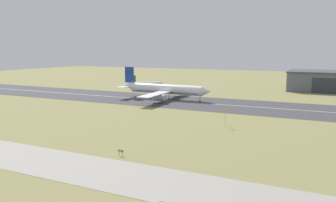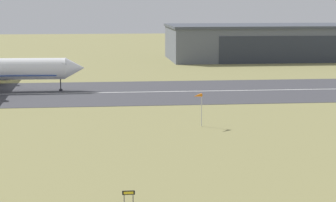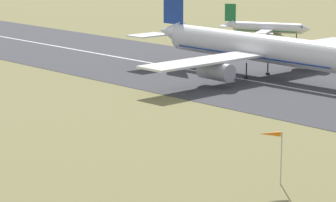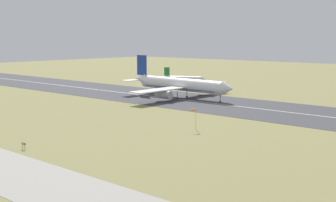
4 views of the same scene
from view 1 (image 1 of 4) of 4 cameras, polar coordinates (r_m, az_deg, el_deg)
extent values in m
plane|color=olive|center=(106.92, 4.43, -5.66)|extent=(684.70, 684.70, 0.00)
cube|color=#3D3D42|center=(162.42, 11.88, -0.80)|extent=(444.70, 42.03, 0.06)
cube|color=silver|center=(162.42, 11.88, -0.79)|extent=(400.23, 0.70, 0.01)
cube|color=gray|center=(72.30, -7.36, -12.93)|extent=(333.52, 16.44, 0.05)
cylinder|color=white|center=(178.95, -0.36, 2.09)|extent=(41.78, 5.90, 5.53)
cone|color=white|center=(170.63, 6.74, 1.70)|extent=(4.85, 5.34, 5.30)
cone|color=white|center=(190.06, -6.95, 2.71)|extent=(6.42, 4.84, 4.78)
cube|color=black|center=(171.30, 5.92, 2.10)|extent=(1.17, 4.49, 0.45)
cube|color=navy|center=(179.13, -0.36, 1.63)|extent=(37.58, 5.57, 0.44)
cube|color=white|center=(164.80, -2.36, 1.18)|extent=(6.72, 25.93, 0.44)
cylinder|color=#A8A8B2|center=(166.34, -1.64, 0.60)|extent=(6.91, 3.37, 3.31)
cube|color=white|center=(192.88, 1.80, 2.31)|extent=(6.72, 25.93, 0.44)
cylinder|color=#A8A8B2|center=(190.73, 1.91, 1.66)|extent=(6.91, 3.37, 3.31)
cube|color=navy|center=(189.02, -6.74, 4.56)|extent=(5.73, 0.37, 8.95)
cube|color=white|center=(184.16, -7.88, 2.45)|extent=(5.14, 8.13, 0.24)
cube|color=white|center=(195.49, -5.80, 2.86)|extent=(5.14, 8.13, 0.24)
cylinder|color=black|center=(172.29, 5.59, 0.40)|extent=(0.24, 0.24, 3.04)
cylinder|color=black|center=(172.49, 5.58, -0.03)|extent=(0.84, 0.84, 0.44)
cylinder|color=black|center=(176.51, -0.69, 0.64)|extent=(0.24, 0.24, 3.04)
cylinder|color=black|center=(176.70, -0.69, 0.22)|extent=(0.84, 0.84, 0.44)
cylinder|color=black|center=(182.20, 0.15, 0.90)|extent=(0.24, 0.24, 3.04)
cylinder|color=black|center=(182.38, 0.15, 0.50)|extent=(0.84, 0.84, 0.44)
cylinder|color=white|center=(235.83, -3.51, 3.03)|extent=(17.12, 10.80, 2.72)
cone|color=white|center=(235.91, -1.03, 3.05)|extent=(3.44, 3.55, 2.72)
cone|color=white|center=(236.17, -6.09, 3.13)|extent=(4.03, 3.69, 2.45)
cube|color=black|center=(235.82, -1.36, 3.18)|extent=(2.06, 2.56, 0.44)
cube|color=#1E7238|center=(235.91, -3.51, 2.85)|extent=(15.47, 9.84, 0.20)
cube|color=white|center=(230.00, -3.44, 2.77)|extent=(6.77, 9.36, 0.40)
cylinder|color=#A8A8B2|center=(230.84, -3.30, 2.52)|extent=(3.92, 3.15, 1.69)
cube|color=white|center=(241.76, -3.41, 3.06)|extent=(6.77, 9.36, 0.40)
cylinder|color=#A8A8B2|center=(241.14, -3.27, 2.79)|extent=(3.92, 3.15, 1.69)
cube|color=#1E7238|center=(235.85, -5.98, 3.90)|extent=(2.75, 1.63, 4.63)
cube|color=white|center=(232.76, -6.12, 3.02)|extent=(4.24, 4.89, 0.24)
cube|color=white|center=(239.60, -6.02, 3.19)|extent=(4.24, 4.89, 0.24)
cylinder|color=black|center=(236.08, -1.62, 2.54)|extent=(0.24, 0.24, 1.51)
cylinder|color=black|center=(236.14, -1.62, 2.41)|extent=(0.84, 0.84, 0.44)
cylinder|color=black|center=(234.44, -3.55, 2.48)|extent=(0.24, 0.24, 1.51)
cylinder|color=black|center=(234.50, -3.55, 2.35)|extent=(0.84, 0.84, 0.44)
cylinder|color=black|center=(237.68, -3.54, 2.57)|extent=(0.24, 0.24, 1.51)
cylinder|color=black|center=(237.74, -3.54, 2.44)|extent=(0.84, 0.84, 0.44)
cylinder|color=#B7B7BC|center=(117.67, 9.96, -2.95)|extent=(0.14, 0.14, 5.91)
cone|color=orange|center=(116.48, 9.44, -1.70)|extent=(2.07, 2.11, 0.60)
cylinder|color=#4C4C51|center=(85.75, -8.50, -9.05)|extent=(0.10, 0.10, 1.09)
cylinder|color=#4C4C51|center=(85.23, -7.94, -9.15)|extent=(0.10, 0.10, 1.09)
cube|color=black|center=(85.25, -8.23, -8.60)|extent=(1.40, 0.12, 0.46)
cube|color=yellow|center=(85.20, -8.26, -8.61)|extent=(1.07, 0.02, 0.28)
camera|label=2|loc=(48.91, -66.32, -1.83)|focal=70.00mm
camera|label=3|loc=(51.62, 52.14, 5.33)|focal=85.00mm
camera|label=4|loc=(50.38, 100.68, -3.02)|focal=50.00mm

